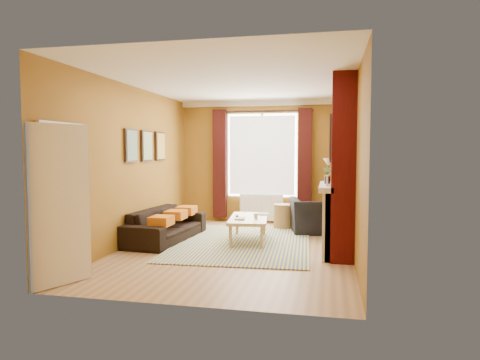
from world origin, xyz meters
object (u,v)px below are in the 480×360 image
at_px(coffee_table, 249,220).
at_px(floor_lamp, 328,173).
at_px(wicker_stool, 283,216).
at_px(sofa, 166,225).
at_px(armchair, 318,216).

xyz_separation_m(coffee_table, floor_lamp, (1.41, 1.62, 0.78)).
distance_m(wicker_stool, floor_lamp, 1.32).
bearing_deg(wicker_stool, coffee_table, -107.87).
distance_m(coffee_table, floor_lamp, 2.29).
xyz_separation_m(sofa, floor_lamp, (2.92, 1.84, 0.89)).
bearing_deg(sofa, floor_lamp, -52.59).
xyz_separation_m(sofa, coffee_table, (1.51, 0.22, 0.10)).
bearing_deg(coffee_table, floor_lamp, 42.17).
distance_m(sofa, coffee_table, 1.53).
distance_m(armchair, wicker_stool, 0.85).
relative_size(sofa, coffee_table, 1.43).
distance_m(coffee_table, wicker_stool, 1.56).
bearing_deg(coffee_table, armchair, 34.91).
relative_size(sofa, wicker_stool, 3.92).
height_order(sofa, floor_lamp, floor_lamp).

